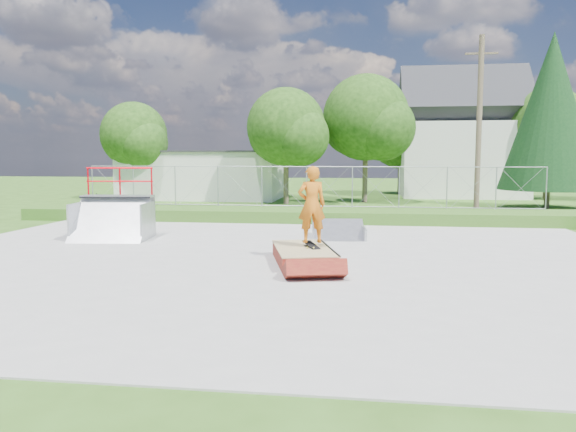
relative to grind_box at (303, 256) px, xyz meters
name	(u,v)px	position (x,y,z in m)	size (l,w,h in m)	color
ground	(263,262)	(-1.06, 0.10, -0.21)	(120.00, 120.00, 0.00)	#2F5418
concrete_pad	(263,261)	(-1.06, 0.10, -0.19)	(20.00, 16.00, 0.04)	#9C9C99
grass_berm	(304,215)	(-1.06, 9.60, 0.04)	(24.00, 3.00, 0.50)	#2F5418
grind_box	(303,256)	(0.00, 0.00, 0.00)	(1.99, 3.03, 0.41)	maroon
quarter_pipe	(111,204)	(-6.60, 3.17, 0.96)	(2.34, 1.98, 2.34)	#A0A2A8
flat_bank_ramp	(338,231)	(0.65, 4.54, 0.06)	(1.72, 1.83, 0.53)	#A0A2A8
skateboard	(312,245)	(0.20, 0.11, 0.25)	(0.22, 0.80, 0.02)	black
skater	(312,207)	(0.20, 0.11, 1.22)	(0.70, 0.46, 1.93)	#C76514
concrete_stairs	(106,211)	(-9.56, 8.80, 0.19)	(1.50, 1.60, 0.80)	#9C9C99
chain_link_fence	(307,187)	(-1.06, 10.60, 1.19)	(20.00, 0.06, 1.80)	#989CA1
utility_building_flat	(205,175)	(-9.06, 22.10, 1.29)	(10.00, 6.00, 3.00)	silver
gable_house	(462,141)	(7.94, 26.10, 3.63)	(8.40, 6.08, 8.94)	silver
utility_pole	(479,127)	(6.44, 12.10, 3.79)	(0.24, 0.24, 8.00)	brown
tree_left_near	(290,130)	(-2.82, 17.94, 4.03)	(4.76, 4.48, 6.65)	brown
tree_center	(371,121)	(1.72, 19.91, 4.64)	(5.44, 5.12, 7.60)	brown
tree_left_far	(136,137)	(-12.83, 19.95, 3.73)	(4.42, 4.16, 6.18)	brown
tree_right_far	(554,128)	(13.20, 23.93, 4.33)	(5.10, 4.80, 7.12)	brown
tree_back_mid	(404,144)	(4.15, 27.96, 3.42)	(4.08, 3.84, 5.70)	brown
conifer_tree	(551,111)	(10.94, 17.10, 4.84)	(5.04, 5.04, 9.10)	brown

